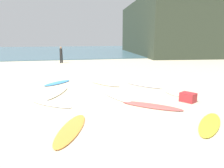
# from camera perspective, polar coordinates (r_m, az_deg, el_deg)

# --- Properties ---
(ground_plane) EXTENTS (120.00, 120.00, 0.00)m
(ground_plane) POSITION_cam_1_polar(r_m,az_deg,el_deg) (7.64, 0.26, -7.30)
(ground_plane) COLOR beige
(ocean_water) EXTENTS (120.00, 40.00, 0.08)m
(ocean_water) POSITION_cam_1_polar(r_m,az_deg,el_deg) (45.64, -11.08, 8.70)
(ocean_water) COLOR #426675
(ocean_water) RESTS_ON ground_plane
(coastal_headland) EXTENTS (25.27, 24.04, 8.08)m
(coastal_headland) POSITION_cam_1_polar(r_m,az_deg,el_deg) (39.89, 22.62, 13.32)
(coastal_headland) COLOR #333D2D
(coastal_headland) RESTS_ON ground_plane
(surfboard_0) EXTENTS (1.55, 1.93, 0.07)m
(surfboard_0) POSITION_cam_1_polar(r_m,az_deg,el_deg) (12.05, -1.83, 0.09)
(surfboard_0) COLOR #F9EBC3
(surfboard_0) RESTS_ON ground_plane
(surfboard_1) EXTENTS (1.63, 1.98, 0.08)m
(surfboard_1) POSITION_cam_1_polar(r_m,az_deg,el_deg) (11.84, 8.33, -0.23)
(surfboard_1) COLOR white
(surfboard_1) RESTS_ON ground_plane
(surfboard_2) EXTENTS (1.87, 1.93, 0.06)m
(surfboard_2) POSITION_cam_1_polar(r_m,az_deg,el_deg) (7.14, 24.30, -9.55)
(surfboard_2) COLOR yellow
(surfboard_2) RESTS_ON ground_plane
(surfboard_3) EXTENTS (1.31, 2.38, 0.06)m
(surfboard_3) POSITION_cam_1_polar(r_m,az_deg,el_deg) (6.29, -10.77, -11.59)
(surfboard_3) COLOR orange
(surfboard_3) RESTS_ON ground_plane
(surfboard_4) EXTENTS (0.85, 2.00, 0.06)m
(surfboard_4) POSITION_cam_1_polar(r_m,az_deg,el_deg) (10.86, 15.03, -1.68)
(surfboard_4) COLOR silver
(surfboard_4) RESTS_ON ground_plane
(surfboard_5) EXTENTS (1.72, 1.78, 0.07)m
(surfboard_5) POSITION_cam_1_polar(r_m,az_deg,el_deg) (12.65, -14.16, 0.31)
(surfboard_5) COLOR #4291E1
(surfboard_5) RESTS_ON ground_plane
(surfboard_6) EXTENTS (2.15, 1.96, 0.07)m
(surfboard_6) POSITION_cam_1_polar(r_m,az_deg,el_deg) (8.31, 10.30, -5.64)
(surfboard_6) COLOR #D1544F
(surfboard_6) RESTS_ON ground_plane
(surfboard_7) EXTENTS (1.78, 1.70, 0.06)m
(surfboard_7) POSITION_cam_1_polar(r_m,az_deg,el_deg) (8.76, -15.66, -4.99)
(surfboard_7) COLOR white
(surfboard_7) RESTS_ON ground_plane
(surfboard_8) EXTENTS (1.36, 2.48, 0.07)m
(surfboard_8) POSITION_cam_1_polar(r_m,az_deg,el_deg) (10.36, -14.38, -2.28)
(surfboard_8) COLOR #F4E6C4
(surfboard_8) RESTS_ON ground_plane
(surfboard_9) EXTENTS (1.22, 2.58, 0.08)m
(surfboard_9) POSITION_cam_1_polar(r_m,az_deg,el_deg) (9.62, 0.69, -2.96)
(surfboard_9) COLOR silver
(surfboard_9) RESTS_ON ground_plane
(beachgoer_near) EXTENTS (0.39, 0.39, 1.66)m
(beachgoer_near) POSITION_cam_1_polar(r_m,az_deg,el_deg) (22.91, -13.26, 7.71)
(beachgoer_near) COLOR black
(beachgoer_near) RESTS_ON ground_plane
(beach_cooler) EXTENTS (0.67, 0.71, 0.37)m
(beach_cooler) POSITION_cam_1_polar(r_m,az_deg,el_deg) (9.26, 19.37, -3.32)
(beach_cooler) COLOR #B2282D
(beach_cooler) RESTS_ON ground_plane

